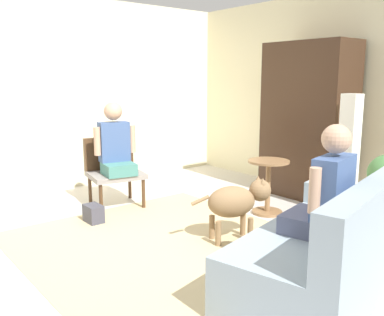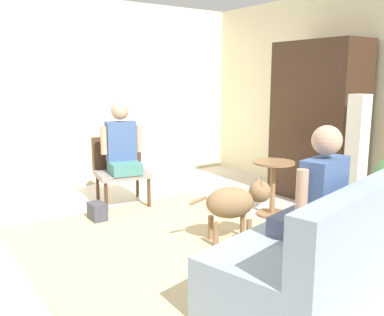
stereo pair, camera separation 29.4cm
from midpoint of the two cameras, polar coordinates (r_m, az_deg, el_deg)
ground_plane at (r=4.15m, az=-3.34°, el=-11.37°), size 6.40×6.40×0.00m
back_wall at (r=5.86m, az=18.68°, el=8.02°), size 5.94×0.12×2.68m
left_wall at (r=6.39m, az=-15.89°, el=8.36°), size 0.12×5.89×2.68m
area_rug at (r=4.09m, az=-5.38°, el=-11.67°), size 2.75×2.52×0.01m
couch at (r=3.29m, az=15.57°, el=-12.11°), size 1.22×1.87×0.87m
armchair at (r=5.38m, az=-12.26°, el=-1.04°), size 0.70×0.73×0.83m
person_on_couch at (r=3.14m, az=15.20°, el=-4.51°), size 0.50×0.57×0.81m
person_on_armchair at (r=5.19m, az=-11.96°, el=1.82°), size 0.48×0.51×0.86m
round_end_table at (r=4.94m, az=8.60°, el=-3.37°), size 0.48×0.48×0.64m
dog at (r=4.09m, az=4.01°, el=-5.85°), size 0.46×0.77×0.62m
column_lamp at (r=5.02m, az=18.87°, el=0.18°), size 0.20×0.20×1.40m
armoire_cabinet at (r=5.69m, az=13.99°, el=4.88°), size 1.16×0.56×2.02m
handbag at (r=4.82m, az=-14.93°, el=-7.32°), size 0.23×0.16×0.20m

